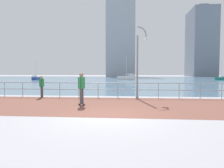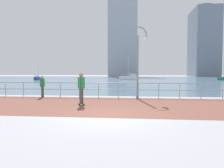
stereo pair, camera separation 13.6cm
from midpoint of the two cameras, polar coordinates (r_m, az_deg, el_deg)
The scene contains 12 objects.
ground at distance 48.35m, azimuth 4.67°, elevation 1.03°, with size 220.00×220.00×0.00m, color #9E9EA3.
brick_paving at distance 11.12m, azimuth 0.95°, elevation -5.90°, with size 28.00×6.45×0.01m, color brown.
harbor_water at distance 59.20m, azimuth 4.87°, elevation 1.41°, with size 180.00×88.00×0.00m, color slate.
waterfront_railing at distance 14.23m, azimuth 2.04°, elevation -0.94°, with size 25.25×0.06×1.07m.
lamppost at distance 13.61m, azimuth 8.27°, elevation 6.93°, with size 0.82×0.36×4.81m.
skateboarder at distance 10.99m, azimuth -8.25°, elevation -0.51°, with size 0.41×0.55×1.75m.
bystander at distance 15.21m, azimuth -18.73°, elevation -0.20°, with size 0.27×0.56×1.56m.
sailboat_red at distance 50.90m, azimuth 4.78°, elevation 1.79°, with size 4.42×1.64×6.09m.
sailboat_ivory at distance 55.52m, azimuth -19.97°, elevation 1.57°, with size 1.13×3.32×4.62m.
sailboat_white at distance 57.32m, azimuth 28.97°, elevation 1.41°, with size 3.28×2.50×4.53m.
tower_brick at distance 116.15m, azimuth 24.33°, elevation 10.47°, with size 11.57×17.66×36.03m.
tower_beige at distance 104.16m, azimuth 3.22°, elevation 13.96°, with size 13.63×16.43×44.39m.
Camera 2 is at (0.99, -8.30, 1.74)m, focal length 32.54 mm.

